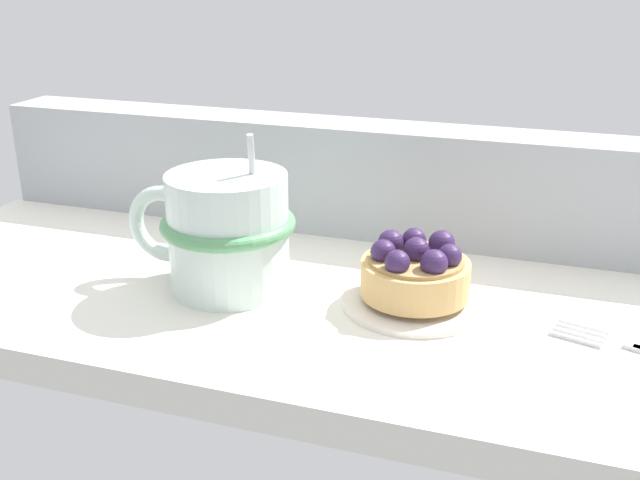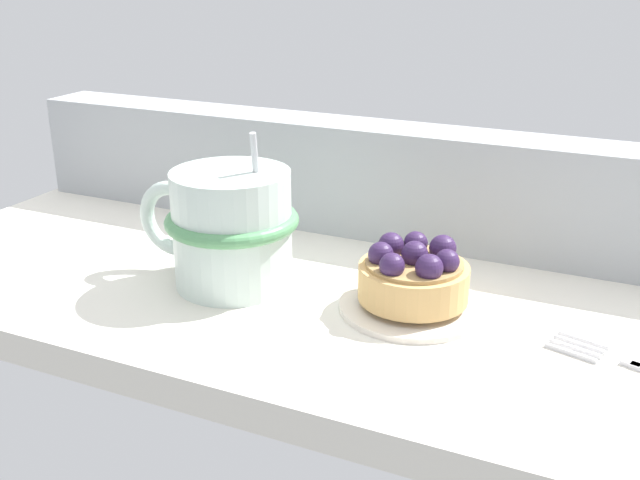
% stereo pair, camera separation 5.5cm
% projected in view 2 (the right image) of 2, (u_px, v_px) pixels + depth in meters
% --- Properties ---
extents(ground_plane, '(0.83, 0.32, 0.02)m').
position_uv_depth(ground_plane, '(369.00, 309.00, 0.58)').
color(ground_plane, silver).
extents(window_rail_back, '(0.81, 0.06, 0.10)m').
position_uv_depth(window_rail_back, '(424.00, 186.00, 0.67)').
color(window_rail_back, '#9EA3A8').
rests_on(window_rail_back, ground_plane).
extents(dessert_plate, '(0.11, 0.11, 0.01)m').
position_uv_depth(dessert_plate, '(412.00, 304.00, 0.55)').
color(dessert_plate, silver).
rests_on(dessert_plate, ground_plane).
extents(raspberry_tart, '(0.08, 0.08, 0.04)m').
position_uv_depth(raspberry_tart, '(414.00, 275.00, 0.54)').
color(raspberry_tart, tan).
rests_on(raspberry_tart, dessert_plate).
extents(coffee_mug, '(0.14, 0.10, 0.12)m').
position_uv_depth(coffee_mug, '(229.00, 227.00, 0.58)').
color(coffee_mug, silver).
rests_on(coffee_mug, ground_plane).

